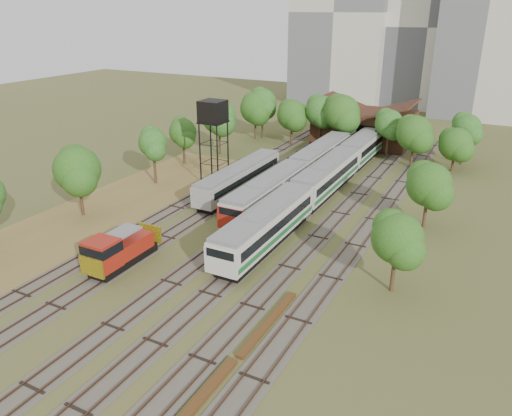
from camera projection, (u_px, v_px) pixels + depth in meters
The scene contains 17 objects.
ground at pixel (168, 307), 39.89m from camera, with size 240.00×240.00×0.00m, color #475123.
dry_grass_patch at pixel (78, 227), 54.17m from camera, with size 14.00×60.00×0.04m, color brown.
tracks at pixel (288, 203), 60.67m from camera, with size 24.60×80.00×0.19m.
railcar_red_set at pixel (297, 173), 65.14m from camera, with size 3.18×34.57×3.94m.
railcar_green_set at pixel (327, 177), 63.59m from camera, with size 3.26×52.08×4.04m.
railcar_rear at pixel (358, 132), 87.63m from camera, with size 2.70×16.08×3.33m.
shunter_locomotive at pixel (116, 251), 45.30m from camera, with size 2.67×8.10×3.49m.
old_grey_coach at pixel (239, 178), 63.92m from camera, with size 2.84×18.00×3.50m.
water_tower at pixel (213, 114), 65.16m from camera, with size 3.18×3.18×11.00m.
rail_pile_near at pixel (192, 409), 29.62m from camera, with size 0.66×9.85×0.33m, color #593619.
rail_pile_far at pixel (269, 323), 37.69m from camera, with size 0.57×9.13×0.30m, color #593619.
maintenance_shed at pixel (364, 126), 86.80m from camera, with size 16.45×11.55×7.58m.
tree_band_left at pixel (164, 139), 67.97m from camera, with size 7.14×63.44×8.84m.
tree_band_far at pixel (343, 116), 80.63m from camera, with size 38.86×10.54×9.22m.
tree_band_right at pixel (435, 176), 56.11m from camera, with size 4.77×41.52×7.26m.
tower_left at pixel (345, 12), 117.67m from camera, with size 22.00×16.00×42.00m, color beige.
tower_centre at pixel (435, 26), 114.31m from camera, with size 20.00×18.00×36.00m, color beige.
Camera 1 is at (22.02, -26.80, 22.39)m, focal length 35.00 mm.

